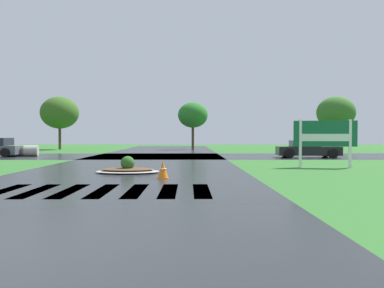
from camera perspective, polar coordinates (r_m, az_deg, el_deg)
name	(u,v)px	position (r m, az deg, el deg)	size (l,w,h in m)	color
asphalt_roadway	(127,175)	(15.04, -9.50, -4.51)	(9.43, 80.00, 0.01)	#232628
asphalt_cross_road	(156,156)	(28.30, -5.25, -1.78)	(90.00, 8.48, 0.01)	#232628
crosswalk_stripes	(103,191)	(10.92, -12.99, -6.71)	(5.85, 2.83, 0.01)	white
estate_billboard	(325,136)	(19.25, 18.97, 1.15)	(2.87, 0.50, 2.26)	white
median_island	(128,169)	(15.87, -9.44, -3.68)	(2.56, 1.66, 0.68)	#9E9B93
car_dark_suv	(307,149)	(27.50, 16.58, -0.77)	(4.25, 2.26, 1.17)	black
drainage_pipe_stack	(21,151)	(30.41, -23.82, -0.94)	(2.41, 1.18, 0.79)	#9E9B93
traffic_cone	(163,170)	(13.68, -4.29, -3.82)	(0.40, 0.40, 0.62)	orange
background_treeline	(97,113)	(43.00, -13.85, 4.48)	(47.74, 5.47, 6.01)	#4C3823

